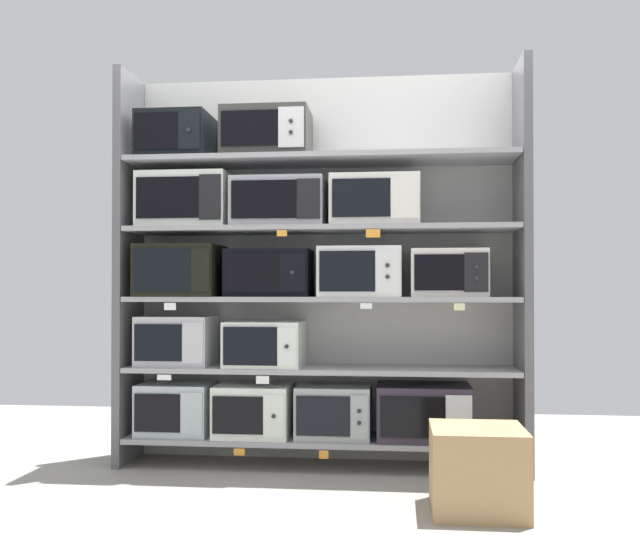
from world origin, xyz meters
TOP-DOWN VIEW (x-y plane):
  - ground at (0.00, -1.00)m, footprint 6.32×6.00m
  - back_panel at (0.00, 0.23)m, footprint 2.52×0.04m
  - upright_left at (-1.19, 0.00)m, footprint 0.05×0.41m
  - upright_right at (1.19, 0.00)m, footprint 0.05×0.41m
  - shelf_0 at (0.00, 0.00)m, footprint 2.32×0.41m
  - microwave_0 at (-0.88, -0.00)m, footprint 0.44×0.36m
  - microwave_1 at (-0.40, -0.00)m, footprint 0.45×0.40m
  - microwave_2 at (0.08, -0.00)m, footprint 0.44×0.36m
  - microwave_3 at (0.61, -0.00)m, footprint 0.54×0.39m
  - price_tag_0 at (-0.44, -0.21)m, footprint 0.06×0.00m
  - price_tag_1 at (0.04, -0.21)m, footprint 0.05×0.00m
  - shelf_1 at (0.00, 0.00)m, footprint 2.32×0.41m
  - microwave_4 at (-0.88, -0.00)m, footprint 0.44×0.37m
  - microwave_5 at (-0.33, -0.00)m, footprint 0.45×0.42m
  - price_tag_2 at (-0.89, -0.21)m, footprint 0.08×0.00m
  - price_tag_3 at (-0.31, -0.21)m, footprint 0.08×0.00m
  - shelf_2 at (0.00, 0.00)m, footprint 2.32×0.41m
  - microwave_6 at (-0.86, -0.00)m, footprint 0.49×0.43m
  - microwave_7 at (-0.31, -0.00)m, footprint 0.50×0.35m
  - microwave_8 at (0.24, -0.00)m, footprint 0.49×0.42m
  - microwave_9 at (0.76, -0.00)m, footprint 0.44×0.36m
  - price_tag_4 at (-0.86, -0.21)m, footprint 0.07×0.00m
  - price_tag_5 at (0.29, -0.21)m, footprint 0.07×0.00m
  - price_tag_6 at (0.81, -0.21)m, footprint 0.06×0.00m
  - shelf_3 at (0.00, 0.00)m, footprint 2.32×0.41m
  - microwave_10 at (-0.83, -0.00)m, footprint 0.54×0.35m
  - microwave_11 at (-0.24, -0.00)m, footprint 0.55×0.40m
  - microwave_12 at (0.33, -0.00)m, footprint 0.52×0.37m
  - price_tag_7 at (-0.20, -0.21)m, footprint 0.06×0.00m
  - price_tag_8 at (0.32, -0.21)m, footprint 0.08×0.00m
  - shelf_4 at (0.00, 0.00)m, footprint 2.32×0.41m
  - microwave_13 at (-0.89, -0.00)m, footprint 0.42×0.40m
  - microwave_14 at (-0.32, -0.00)m, footprint 0.52×0.37m
  - shipping_carton at (0.84, -0.80)m, footprint 0.44×0.44m

SIDE VIEW (x-z plane):
  - ground at x=0.00m, z-range -0.02..0.00m
  - price_tag_1 at x=0.04m, z-range 0.09..0.14m
  - price_tag_0 at x=-0.44m, z-range 0.10..0.14m
  - shelf_0 at x=0.00m, z-range 0.15..0.18m
  - shipping_carton at x=0.84m, z-range 0.00..0.40m
  - microwave_1 at x=-0.40m, z-range 0.18..0.48m
  - microwave_2 at x=0.08m, z-range 0.18..0.48m
  - microwave_0 at x=-0.88m, z-range 0.18..0.49m
  - microwave_3 at x=0.61m, z-range 0.18..0.50m
  - price_tag_3 at x=-0.31m, z-range 0.51..0.56m
  - price_tag_2 at x=-0.89m, z-range 0.53..0.56m
  - shelf_1 at x=0.00m, z-range 0.56..0.59m
  - microwave_5 at x=-0.33m, z-range 0.59..0.86m
  - microwave_4 at x=-0.88m, z-range 0.59..0.89m
  - price_tag_4 at x=-0.86m, z-range 0.94..0.98m
  - price_tag_6 at x=0.81m, z-range 0.94..0.98m
  - price_tag_5 at x=0.29m, z-range 0.95..0.98m
  - shelf_2 at x=0.00m, z-range 0.98..1.01m
  - microwave_9 at x=0.76m, z-range 1.01..1.29m
  - microwave_7 at x=-0.31m, z-range 1.01..1.30m
  - microwave_8 at x=0.24m, z-range 1.01..1.31m
  - microwave_6 at x=-0.86m, z-range 1.01..1.33m
  - back_panel at x=0.00m, z-range 0.00..2.39m
  - upright_left at x=-1.19m, z-range 0.00..2.39m
  - upright_right at x=1.19m, z-range 0.00..2.39m
  - price_tag_8 at x=0.32m, z-range 1.35..1.40m
  - price_tag_7 at x=-0.20m, z-range 1.36..1.40m
  - shelf_3 at x=0.00m, z-range 1.40..1.43m
  - microwave_11 at x=-0.24m, z-range 1.43..1.72m
  - microwave_12 at x=0.33m, z-range 1.43..1.73m
  - microwave_10 at x=-0.83m, z-range 1.43..1.77m
  - shelf_4 at x=0.00m, z-range 1.82..1.85m
  - microwave_13 at x=-0.89m, z-range 1.85..2.13m
  - microwave_14 at x=-0.32m, z-range 1.85..2.15m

